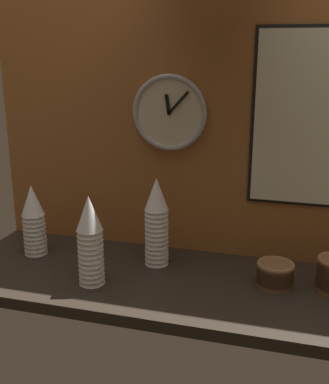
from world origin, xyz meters
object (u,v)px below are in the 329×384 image
bowl_stack_right (275,274)px  menu_board (311,120)px  cup_stack_center_left (90,241)px  cup_stack_far_left (34,220)px  cup_stack_center (157,222)px  wall_clock (170,113)px

bowl_stack_right → menu_board: menu_board is taller
cup_stack_center_left → bowl_stack_right: bearing=13.7°
cup_stack_far_left → cup_stack_center_left: bearing=-28.5°
cup_stack_center → wall_clock: size_ratio=1.17×
bowl_stack_right → cup_stack_center: bearing=171.8°
cup_stack_center_left → menu_board: menu_board is taller
wall_clock → cup_stack_center_left: bearing=-116.8°
bowl_stack_right → wall_clock: size_ratio=0.45×
cup_stack_center_left → cup_stack_center: (0.17, 0.21, 0.01)m
cup_stack_center_left → cup_stack_center: bearing=51.1°
cup_stack_center → bowl_stack_right: (0.43, -0.06, -0.12)m
cup_stack_far_left → wall_clock: size_ratio=0.98×
cup_stack_center → wall_clock: bearing=86.4°
wall_clock → menu_board: bearing=1.0°
bowl_stack_right → wall_clock: bearing=154.3°
bowl_stack_right → cup_stack_center_left: bearing=-166.3°
bowl_stack_right → menu_board: 0.53m
wall_clock → menu_board: 0.49m
cup_stack_center_left → bowl_stack_right: 0.62m
cup_stack_far_left → cup_stack_center: (0.47, 0.04, 0.03)m
menu_board → cup_stack_center: bearing=-163.4°
cup_stack_center_left → menu_board: size_ratio=0.50×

